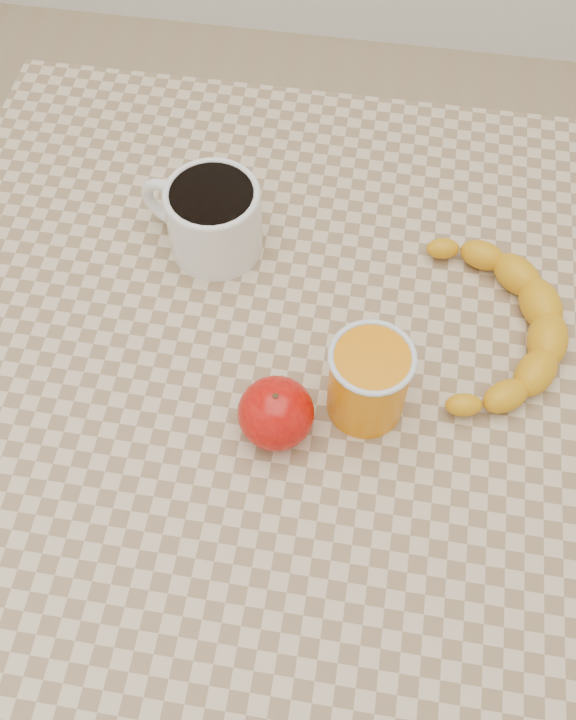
# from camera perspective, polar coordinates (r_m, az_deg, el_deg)

# --- Properties ---
(ground) EXTENTS (3.00, 3.00, 0.00)m
(ground) POSITION_cam_1_polar(r_m,az_deg,el_deg) (1.48, 0.00, -15.63)
(ground) COLOR tan
(ground) RESTS_ON ground
(table) EXTENTS (0.80, 0.80, 0.75)m
(table) POSITION_cam_1_polar(r_m,az_deg,el_deg) (0.85, 0.00, -3.67)
(table) COLOR tan
(table) RESTS_ON ground
(coffee_mug) EXTENTS (0.15, 0.12, 0.08)m
(coffee_mug) POSITION_cam_1_polar(r_m,az_deg,el_deg) (0.84, -5.46, 10.13)
(coffee_mug) COLOR white
(coffee_mug) RESTS_ON table
(orange_juice_glass) EXTENTS (0.08, 0.08, 0.09)m
(orange_juice_glass) POSITION_cam_1_polar(r_m,az_deg,el_deg) (0.72, 5.75, -1.46)
(orange_juice_glass) COLOR orange
(orange_juice_glass) RESTS_ON table
(apple) EXTENTS (0.08, 0.08, 0.06)m
(apple) POSITION_cam_1_polar(r_m,az_deg,el_deg) (0.72, -0.86, -3.80)
(apple) COLOR #940406
(apple) RESTS_ON table
(banana) EXTENTS (0.18, 0.25, 0.04)m
(banana) POSITION_cam_1_polar(r_m,az_deg,el_deg) (0.81, 14.35, 2.46)
(banana) COLOR gold
(banana) RESTS_ON table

